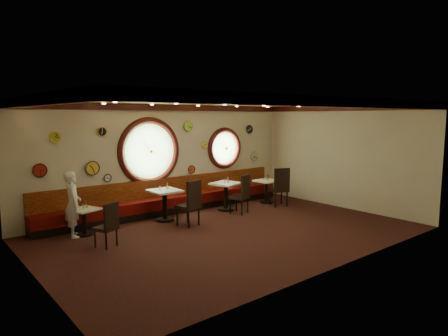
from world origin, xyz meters
TOP-DOWN VIEW (x-y plane):
  - floor at (0.00, 0.00)m, footprint 9.00×6.00m
  - ceiling at (0.00, 0.00)m, footprint 9.00×6.00m
  - wall_back at (0.00, 3.00)m, footprint 9.00×0.02m
  - wall_front at (0.00, -3.00)m, footprint 9.00×0.02m
  - wall_left at (-4.50, 0.00)m, footprint 0.02×6.00m
  - wall_right at (4.50, 0.00)m, footprint 0.02×6.00m
  - molding_back at (0.00, 2.95)m, footprint 9.00×0.10m
  - molding_front at (0.00, -2.95)m, footprint 9.00×0.10m
  - molding_left at (-4.45, 0.00)m, footprint 0.10×6.00m
  - molding_right at (4.45, 0.00)m, footprint 0.10×6.00m
  - banquette_base at (0.00, 2.72)m, footprint 8.00×0.55m
  - banquette_seat at (0.00, 2.72)m, footprint 8.00×0.55m
  - banquette_back at (0.00, 2.94)m, footprint 8.00×0.10m
  - porthole_left_glass at (-0.60, 3.00)m, footprint 1.66×0.02m
  - porthole_left_frame at (-0.60, 2.98)m, footprint 1.98×0.18m
  - porthole_left_ring at (-0.60, 2.95)m, footprint 1.61×0.03m
  - porthole_right_glass at (2.20, 3.00)m, footprint 1.10×0.02m
  - porthole_right_frame at (2.20, 2.98)m, footprint 1.38×0.18m
  - porthole_right_ring at (2.20, 2.95)m, footprint 1.09×0.03m
  - wall_clock_0 at (1.35, 2.96)m, footprint 0.22×0.03m
  - wall_clock_1 at (-3.20, 2.96)m, footprint 0.26×0.03m
  - wall_clock_2 at (-1.90, 2.96)m, footprint 0.20×0.03m
  - wall_clock_3 at (-2.00, 2.96)m, footprint 0.24×0.03m
  - wall_clock_4 at (3.30, 2.96)m, footprint 0.28×0.03m
  - wall_clock_5 at (3.55, 2.96)m, footprint 0.34×0.03m
  - wall_clock_6 at (-3.60, 2.96)m, footprint 0.32×0.03m
  - wall_clock_7 at (0.85, 2.96)m, footprint 0.24×0.03m
  - wall_clock_8 at (0.75, 2.96)m, footprint 0.30×0.03m
  - wall_clock_9 at (-2.30, 2.96)m, footprint 0.36×0.03m
  - table_a at (-2.88, 2.07)m, footprint 0.76×0.76m
  - table_b at (-0.68, 2.03)m, footprint 0.79×0.79m
  - table_c at (1.41, 1.93)m, footprint 0.95×0.95m
  - table_d at (3.14, 1.92)m, footprint 0.71×0.71m
  - chair_a at (-2.79, 0.86)m, footprint 0.55×0.55m
  - chair_b at (-0.42, 1.14)m, footprint 0.61×0.61m
  - chair_c at (1.50, 1.29)m, footprint 0.63×0.63m
  - chair_d at (3.07, 1.25)m, footprint 0.67×0.67m
  - condiment_a_salt at (-3.00, 2.15)m, footprint 0.04×0.04m
  - condiment_b_salt at (-0.81, 2.06)m, footprint 0.04×0.04m
  - condiment_c_salt at (1.38, 1.96)m, footprint 0.04×0.04m
  - condiment_d_salt at (3.07, 1.98)m, footprint 0.04×0.04m
  - condiment_a_pepper at (-2.88, 2.09)m, footprint 0.04×0.04m
  - condiment_b_pepper at (-0.61, 2.05)m, footprint 0.03×0.03m
  - condiment_c_pepper at (1.47, 1.89)m, footprint 0.04×0.04m
  - condiment_d_pepper at (3.13, 1.93)m, footprint 0.04×0.04m
  - condiment_a_bottle at (-2.80, 2.13)m, footprint 0.05×0.05m
  - condiment_b_bottle at (-0.51, 2.16)m, footprint 0.05×0.05m
  - condiment_c_bottle at (1.58, 2.08)m, footprint 0.04×0.04m
  - condiment_d_bottle at (3.23, 1.95)m, footprint 0.05×0.05m
  - waiter at (-3.12, 2.14)m, footprint 0.51×0.65m

SIDE VIEW (x-z plane):
  - floor at x=0.00m, z-range 0.00..0.00m
  - banquette_base at x=0.00m, z-range 0.00..0.20m
  - banquette_seat at x=0.00m, z-range 0.20..0.50m
  - table_a at x=-2.88m, z-range 0.09..0.74m
  - table_d at x=3.14m, z-range 0.10..0.86m
  - table_c at x=1.41m, z-range 0.11..0.97m
  - table_b at x=-0.68m, z-range 0.11..0.97m
  - chair_a at x=-2.79m, z-range 0.26..0.88m
  - chair_c at x=1.50m, z-range 0.31..1.03m
  - chair_b at x=-0.42m, z-range 0.32..1.07m
  - chair_d at x=3.07m, z-range 0.33..1.09m
  - condiment_a_salt at x=-3.00m, z-range 0.66..0.77m
  - condiment_a_pepper at x=-2.88m, z-range 0.66..0.77m
  - condiment_a_bottle at x=-2.80m, z-range 0.66..0.80m
  - banquette_back at x=0.00m, z-range 0.48..1.02m
  - waiter at x=-3.12m, z-range 0.00..1.59m
  - condiment_d_pepper at x=3.13m, z-range 0.76..0.86m
  - condiment_d_salt at x=3.07m, z-range 0.76..0.87m
  - condiment_d_bottle at x=3.23m, z-range 0.76..0.92m
  - condiment_b_pepper at x=-0.61m, z-range 0.86..0.95m
  - condiment_c_salt at x=1.38m, z-range 0.85..0.97m
  - condiment_c_pepper at x=1.47m, z-range 0.85..0.97m
  - condiment_b_salt at x=-0.81m, z-range 0.86..0.97m
  - condiment_c_bottle at x=1.58m, z-range 0.85..1.00m
  - condiment_b_bottle at x=-0.51m, z-range 0.86..1.03m
  - wall_clock_2 at x=-1.90m, z-range 1.10..1.30m
  - wall_clock_7 at x=0.85m, z-range 1.08..1.32m
  - wall_clock_5 at x=3.55m, z-range 1.28..1.62m
  - wall_clock_9 at x=-2.30m, z-range 1.32..1.68m
  - wall_clock_6 at x=-3.60m, z-range 1.39..1.71m
  - wall_back at x=0.00m, z-range 0.00..3.20m
  - wall_front at x=0.00m, z-range 0.00..3.20m
  - wall_left at x=-4.50m, z-range 0.00..3.20m
  - wall_right at x=4.50m, z-range 0.00..3.20m
  - porthole_right_ring at x=2.20m, z-range 1.26..2.34m
  - porthole_right_glass at x=2.20m, z-range 1.25..2.35m
  - porthole_right_frame at x=2.20m, z-range 1.11..2.49m
  - porthole_left_glass at x=-0.60m, z-range 1.02..2.68m
  - porthole_left_frame at x=-0.60m, z-range 0.86..2.84m
  - porthole_left_ring at x=-0.60m, z-range 1.04..2.66m
  - wall_clock_0 at x=1.35m, z-range 1.84..2.06m
  - wall_clock_1 at x=-3.20m, z-range 2.22..2.48m
  - wall_clock_4 at x=3.30m, z-range 2.26..2.54m
  - wall_clock_3 at x=-2.00m, z-range 2.33..2.57m
  - wall_clock_8 at x=0.75m, z-range 2.40..2.70m
  - molding_back at x=0.00m, z-range 3.02..3.20m
  - molding_front at x=0.00m, z-range 3.02..3.20m
  - molding_left at x=-4.45m, z-range 3.02..3.20m
  - molding_right at x=4.45m, z-range 3.02..3.20m
  - ceiling at x=0.00m, z-range 3.19..3.21m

